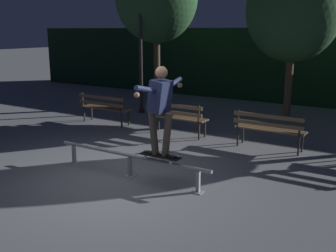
{
  "coord_description": "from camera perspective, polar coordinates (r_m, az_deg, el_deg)",
  "views": [
    {
      "loc": [
        4.33,
        -5.35,
        2.68
      ],
      "look_at": [
        0.34,
        1.08,
        0.85
      ],
      "focal_mm": 42.91,
      "sensor_mm": 36.0,
      "label": 1
    }
  ],
  "objects": [
    {
      "name": "hedge_backdrop",
      "position": [
        15.88,
        16.05,
        8.32
      ],
      "size": [
        24.0,
        1.2,
        2.74
      ],
      "primitive_type": "cube",
      "color": "black",
      "rests_on": "ground"
    },
    {
      "name": "park_bench_right_center",
      "position": [
        9.33,
        14.15,
        -0.12
      ],
      "size": [
        1.6,
        0.42,
        0.88
      ],
      "color": "#282623",
      "rests_on": "ground"
    },
    {
      "name": "skateboarder",
      "position": [
        6.83,
        -1.12,
        3.2
      ],
      "size": [
        0.62,
        1.41,
        1.56
      ],
      "color": "black",
      "rests_on": "skateboard"
    },
    {
      "name": "park_bench_leftmost",
      "position": [
        11.7,
        -9.11,
        2.84
      ],
      "size": [
        1.6,
        0.42,
        0.88
      ],
      "color": "#282623",
      "rests_on": "ground"
    },
    {
      "name": "grind_rail",
      "position": [
        7.49,
        -5.45,
        -4.77
      ],
      "size": [
        3.36,
        0.18,
        0.44
      ],
      "color": "#9E9EA3",
      "rests_on": "ground"
    },
    {
      "name": "ground_plane",
      "position": [
        7.39,
        -6.73,
        -7.78
      ],
      "size": [
        90.0,
        90.0,
        0.0
      ],
      "primitive_type": "plane",
      "color": "slate"
    },
    {
      "name": "lamp_post_left",
      "position": [
        13.06,
        -3.94,
        12.66
      ],
      "size": [
        0.32,
        0.32,
        3.9
      ],
      "color": "#282623",
      "rests_on": "ground"
    },
    {
      "name": "skateboard",
      "position": [
        7.06,
        -1.1,
        -4.29
      ],
      "size": [
        0.78,
        0.21,
        0.09
      ],
      "color": "black",
      "rests_on": "grind_rail"
    },
    {
      "name": "tree_behind_benches",
      "position": [
        12.37,
        17.43,
        15.45
      ],
      "size": [
        2.7,
        2.7,
        4.71
      ],
      "color": "brown",
      "rests_on": "ground"
    },
    {
      "name": "park_bench_left_center",
      "position": [
        10.3,
        1.2,
        1.56
      ],
      "size": [
        1.6,
        0.42,
        0.88
      ],
      "color": "#282623",
      "rests_on": "ground"
    }
  ]
}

